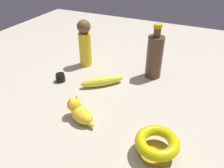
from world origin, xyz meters
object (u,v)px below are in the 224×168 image
(bottle_tall, at_px, (155,56))
(banana, at_px, (102,81))
(nail_polish_jar, at_px, (60,78))
(person_figure_adult, at_px, (85,43))
(bowl, at_px, (157,144))
(cat_figurine, at_px, (79,112))

(bottle_tall, distance_m, banana, 0.25)
(nail_polish_jar, relative_size, person_figure_adult, 0.18)
(nail_polish_jar, bearing_deg, banana, 104.01)
(bottle_tall, bearing_deg, nail_polish_jar, -59.17)
(person_figure_adult, bearing_deg, bowl, 49.27)
(cat_figurine, height_order, person_figure_adult, person_figure_adult)
(cat_figurine, distance_m, nail_polish_jar, 0.28)
(nail_polish_jar, distance_m, person_figure_adult, 0.21)
(person_figure_adult, relative_size, banana, 1.21)
(nail_polish_jar, xyz_separation_m, bottle_tall, (-0.21, 0.35, 0.08))
(nail_polish_jar, xyz_separation_m, person_figure_adult, (-0.18, 0.02, 0.10))
(banana, bearing_deg, nail_polish_jar, -28.10)
(nail_polish_jar, distance_m, bowl, 0.53)
(person_figure_adult, relative_size, bowl, 1.78)
(banana, bearing_deg, bowl, 97.23)
(bottle_tall, relative_size, banana, 1.29)
(nail_polish_jar, xyz_separation_m, bowl, (0.22, 0.49, 0.02))
(cat_figurine, height_order, bottle_tall, bottle_tall)
(cat_figurine, distance_m, banana, 0.23)
(nail_polish_jar, height_order, person_figure_adult, person_figure_adult)
(cat_figurine, height_order, banana, cat_figurine)
(bottle_tall, relative_size, bowl, 1.91)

